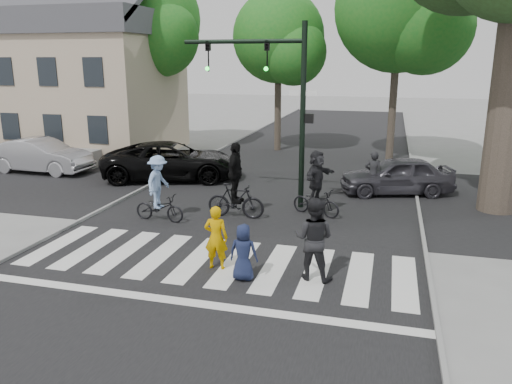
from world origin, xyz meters
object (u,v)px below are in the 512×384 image
(cyclist_left, at_px, (159,193))
(car_suv, at_px, (172,161))
(pedestrian_adult, at_px, (314,239))
(cyclist_right, at_px, (317,187))
(cyclist_mid, at_px, (236,187))
(car_silver, at_px, (41,156))
(pedestrian_child, at_px, (243,252))
(car_grey, at_px, (396,175))
(pedestrian_woman, at_px, (216,238))
(traffic_signal, at_px, (277,89))

(cyclist_left, bearing_deg, car_suv, 110.52)
(pedestrian_adult, height_order, cyclist_right, cyclist_right)
(pedestrian_adult, relative_size, cyclist_mid, 0.80)
(cyclist_right, bearing_deg, car_silver, 166.05)
(pedestrian_child, xyz_separation_m, car_grey, (3.33, 8.69, 0.04))
(pedestrian_child, distance_m, pedestrian_adult, 1.61)
(pedestrian_woman, bearing_deg, cyclist_left, -50.22)
(cyclist_right, bearing_deg, pedestrian_woman, -108.99)
(car_silver, bearing_deg, traffic_signal, -100.59)
(car_grey, bearing_deg, cyclist_left, -69.29)
(pedestrian_child, relative_size, car_silver, 0.29)
(pedestrian_woman, xyz_separation_m, cyclist_mid, (-0.74, 3.92, 0.21))
(car_silver, bearing_deg, cyclist_right, -102.52)
(car_grey, bearing_deg, cyclist_mid, -64.50)
(pedestrian_woman, bearing_deg, pedestrian_adult, 176.40)
(car_suv, bearing_deg, car_silver, 75.79)
(traffic_signal, distance_m, pedestrian_child, 6.87)
(traffic_signal, height_order, pedestrian_woman, traffic_signal)
(car_suv, bearing_deg, car_grey, -106.67)
(pedestrian_child, bearing_deg, cyclist_mid, -73.02)
(pedestrian_child, relative_size, cyclist_right, 0.63)
(cyclist_mid, xyz_separation_m, car_grey, (4.87, 4.33, -0.29))
(pedestrian_child, xyz_separation_m, cyclist_right, (0.86, 5.26, 0.28))
(car_suv, bearing_deg, pedestrian_child, -163.55)
(traffic_signal, distance_m, car_grey, 5.74)
(traffic_signal, xyz_separation_m, pedestrian_child, (0.62, -6.03, -3.24))
(cyclist_mid, bearing_deg, pedestrian_adult, -51.88)
(traffic_signal, bearing_deg, car_silver, 167.98)
(pedestrian_child, distance_m, car_silver, 14.50)
(pedestrian_adult, height_order, cyclist_mid, cyclist_mid)
(traffic_signal, bearing_deg, cyclist_left, -139.83)
(traffic_signal, bearing_deg, car_grey, 34.02)
(pedestrian_woman, bearing_deg, cyclist_right, -113.52)
(pedestrian_child, xyz_separation_m, cyclist_mid, (-1.54, 4.36, 0.32))
(traffic_signal, height_order, pedestrian_adult, traffic_signal)
(pedestrian_woman, distance_m, cyclist_right, 5.10)
(cyclist_left, distance_m, car_grey, 8.80)
(traffic_signal, relative_size, cyclist_mid, 2.51)
(pedestrian_adult, bearing_deg, cyclist_mid, -44.37)
(cyclist_left, xyz_separation_m, cyclist_right, (4.57, 1.85, 0.05))
(car_silver, relative_size, car_grey, 1.11)
(cyclist_left, xyz_separation_m, car_suv, (-1.97, 5.26, -0.11))
(cyclist_left, bearing_deg, pedestrian_woman, -45.69)
(pedestrian_woman, distance_m, car_suv, 9.58)
(cyclist_mid, bearing_deg, car_grey, 41.63)
(traffic_signal, bearing_deg, car_suv, 152.33)
(pedestrian_woman, relative_size, cyclist_left, 0.76)
(pedestrian_child, bearing_deg, pedestrian_adult, -164.90)
(cyclist_right, bearing_deg, pedestrian_adult, -82.35)
(pedestrian_woman, relative_size, car_grey, 0.38)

